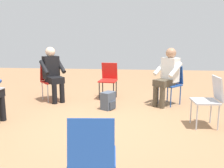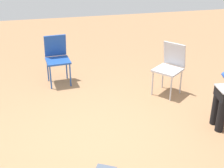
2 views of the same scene
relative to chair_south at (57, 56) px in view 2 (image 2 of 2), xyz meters
The scene contains 3 objects.
ground_plane 2.16m from the chair_south, 97.96° to the left, with size 14.00×14.00×0.00m, color #99704C.
chair_south is the anchor object (origin of this frame).
chair_southwest 1.96m from the chair_south, 154.47° to the left, with size 0.58×0.58×0.85m.
Camera 2 is at (0.51, 3.14, 2.40)m, focal length 50.00 mm.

